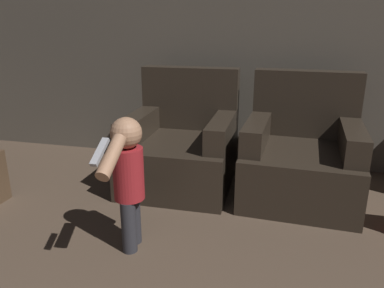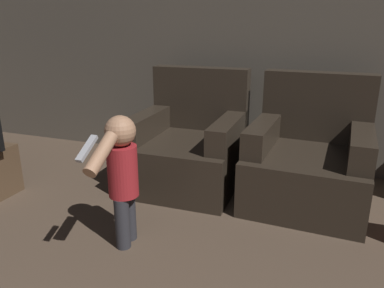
% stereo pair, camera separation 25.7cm
% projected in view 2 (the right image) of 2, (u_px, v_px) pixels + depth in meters
% --- Properties ---
extents(wall_back, '(8.40, 0.05, 2.60)m').
position_uv_depth(wall_back, '(244.00, 27.00, 3.42)').
color(wall_back, '#51493F').
rests_on(wall_back, ground_plane).
extents(armchair_left, '(0.88, 0.93, 0.96)m').
position_uv_depth(armchair_left, '(189.00, 147.00, 3.22)').
color(armchair_left, black).
rests_on(armchair_left, ground_plane).
extents(armchair_right, '(0.91, 0.96, 0.96)m').
position_uv_depth(armchair_right, '(308.00, 161.00, 2.89)').
color(armchair_right, black).
rests_on(armchair_right, ground_plane).
extents(person_toddler, '(0.18, 0.57, 0.83)m').
position_uv_depth(person_toddler, '(122.00, 171.00, 2.23)').
color(person_toddler, '#28282D').
rests_on(person_toddler, ground_plane).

